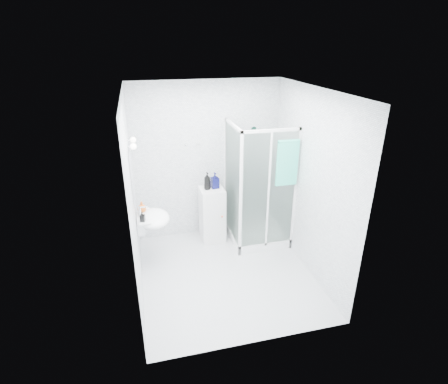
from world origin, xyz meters
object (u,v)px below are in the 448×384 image
object	(u,v)px
storage_cabinet	(212,215)
shampoo_bottle_a	(207,181)
wall_basin	(152,219)
shampoo_bottle_b	(215,180)
hand_towel	(287,162)
soap_dispenser_orange	(142,207)
shower_enclosure	(254,217)
soap_dispenser_black	(142,217)

from	to	relation	value
storage_cabinet	shampoo_bottle_a	xyz separation A→B (m)	(-0.07, 0.01, 0.61)
wall_basin	shampoo_bottle_b	distance (m)	1.24
hand_towel	soap_dispenser_orange	world-z (taller)	hand_towel
shower_enclosure	shampoo_bottle_b	xyz separation A→B (m)	(-0.60, 0.27, 0.61)
shower_enclosure	shampoo_bottle_a	bearing A→B (deg)	161.32
shampoo_bottle_a	soap_dispenser_orange	distance (m)	1.14
shower_enclosure	wall_basin	xyz separation A→B (m)	(-1.66, -0.32, 0.35)
shampoo_bottle_b	wall_basin	bearing A→B (deg)	-150.80
soap_dispenser_orange	soap_dispenser_black	bearing A→B (deg)	-90.49
storage_cabinet	shampoo_bottle_b	bearing A→B (deg)	27.12
storage_cabinet	shampoo_bottle_a	distance (m)	0.61
shower_enclosure	storage_cabinet	distance (m)	0.70
shampoo_bottle_b	soap_dispenser_orange	world-z (taller)	shampoo_bottle_b
wall_basin	soap_dispenser_orange	size ratio (longest dim) A/B	3.42
soap_dispenser_black	soap_dispenser_orange	bearing A→B (deg)	89.51
shampoo_bottle_a	shampoo_bottle_b	xyz separation A→B (m)	(0.13, 0.03, -0.01)
shower_enclosure	wall_basin	distance (m)	1.72
hand_towel	shampoo_bottle_b	size ratio (longest dim) A/B	2.64
shower_enclosure	hand_towel	distance (m)	1.19
shampoo_bottle_b	soap_dispenser_orange	size ratio (longest dim) A/B	1.60
storage_cabinet	hand_towel	bearing A→B (deg)	-34.87
shampoo_bottle_a	shower_enclosure	bearing A→B (deg)	-18.68
shampoo_bottle_b	soap_dispenser_orange	distance (m)	1.27
hand_towel	storage_cabinet	bearing A→B (deg)	147.00
shower_enclosure	soap_dispenser_orange	xyz separation A→B (m)	(-1.78, -0.20, 0.50)
wall_basin	soap_dispenser_orange	world-z (taller)	soap_dispenser_orange
storage_cabinet	soap_dispenser_black	size ratio (longest dim) A/B	6.62
storage_cabinet	soap_dispenser_orange	xyz separation A→B (m)	(-1.12, -0.44, 0.48)
soap_dispenser_orange	wall_basin	bearing A→B (deg)	-44.45
shower_enclosure	soap_dispenser_orange	bearing A→B (deg)	-173.68
storage_cabinet	soap_dispenser_orange	bearing A→B (deg)	-160.49
wall_basin	shampoo_bottle_a	bearing A→B (deg)	31.35
hand_towel	shower_enclosure	bearing A→B (deg)	129.37
shower_enclosure	shampoo_bottle_a	world-z (taller)	shower_enclosure
wall_basin	soap_dispenser_black	xyz separation A→B (m)	(-0.12, -0.16, 0.14)
soap_dispenser_orange	shampoo_bottle_b	bearing A→B (deg)	21.80
shampoo_bottle_a	soap_dispenser_orange	xyz separation A→B (m)	(-1.05, -0.44, -0.13)
shampoo_bottle_b	soap_dispenser_black	distance (m)	1.41
shower_enclosure	storage_cabinet	world-z (taller)	shower_enclosure
shampoo_bottle_a	shampoo_bottle_b	size ratio (longest dim) A/B	1.09
shower_enclosure	storage_cabinet	size ratio (longest dim) A/B	2.16
shampoo_bottle_a	soap_dispenser_orange	world-z (taller)	shampoo_bottle_a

